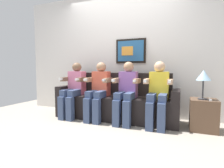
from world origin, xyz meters
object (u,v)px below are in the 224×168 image
at_px(couch, 115,103).
at_px(side_table_right, 203,115).
at_px(spare_remote_on_table, 210,100).
at_px(person_left_center, 99,88).
at_px(person_right_center, 127,90).
at_px(table_lamp, 203,77).
at_px(person_leftmost, 74,87).
at_px(person_rightmost, 158,91).

distance_m(couch, side_table_right, 1.54).
height_order(side_table_right, spare_remote_on_table, spare_remote_on_table).
bearing_deg(spare_remote_on_table, side_table_right, 128.15).
height_order(person_left_center, person_right_center, same).
height_order(person_right_center, table_lamp, person_right_center).
height_order(person_left_center, table_lamp, person_left_center).
bearing_deg(couch, person_left_center, -148.80).
xyz_separation_m(person_right_center, table_lamp, (1.23, 0.02, 0.25)).
distance_m(person_leftmost, person_right_center, 1.11).
bearing_deg(spare_remote_on_table, person_left_center, 179.03).
bearing_deg(person_right_center, person_rightmost, 0.00).
relative_size(couch, person_leftmost, 2.14).
relative_size(side_table_right, table_lamp, 1.09).
relative_size(person_leftmost, spare_remote_on_table, 8.54).
relative_size(side_table_right, spare_remote_on_table, 3.85).
height_order(person_rightmost, side_table_right, person_rightmost).
bearing_deg(person_right_center, side_table_right, 2.80).
distance_m(person_left_center, table_lamp, 1.81).
relative_size(person_leftmost, person_left_center, 1.00).
bearing_deg(person_left_center, person_right_center, 0.00).
bearing_deg(person_leftmost, person_left_center, 0.00).
xyz_separation_m(person_left_center, person_rightmost, (1.11, 0.00, 0.00)).
bearing_deg(person_leftmost, table_lamp, 0.50).
bearing_deg(side_table_right, person_rightmost, -174.99).
bearing_deg(side_table_right, table_lamp, -120.90).
relative_size(person_leftmost, person_rightmost, 1.00).
height_order(couch, table_lamp, table_lamp).
height_order(person_right_center, side_table_right, person_right_center).
bearing_deg(table_lamp, spare_remote_on_table, -28.21).
relative_size(person_right_center, table_lamp, 2.41).
distance_m(couch, person_left_center, 0.44).
bearing_deg(person_left_center, table_lamp, 0.66).
relative_size(person_right_center, side_table_right, 2.22).
bearing_deg(person_right_center, table_lamp, 0.96).
bearing_deg(couch, person_leftmost, -168.59).
bearing_deg(person_leftmost, couch, 11.41).
height_order(table_lamp, spare_remote_on_table, table_lamp).
bearing_deg(side_table_right, spare_remote_on_table, -51.85).
bearing_deg(person_leftmost, person_right_center, 0.00).
bearing_deg(table_lamp, side_table_right, 59.10).
bearing_deg(couch, side_table_right, -3.99).
height_order(couch, side_table_right, couch).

